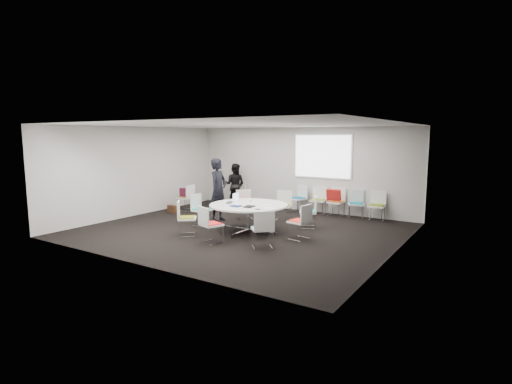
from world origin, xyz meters
The scene contains 31 objects.
room_shell centered at (0.09, 0.00, 1.40)m, with size 8.08×7.08×2.88m.
conference_table centered at (0.25, -0.04, 0.52)m, with size 2.05×2.05×0.73m.
projection_screen centered at (0.80, 3.46, 1.85)m, with size 1.90×0.03×1.35m, color white.
chair_ring_a centered at (1.76, -0.07, 0.28)m, with size 0.52×0.53×0.88m.
chair_ring_b centered at (1.40, 1.19, 0.28)m, with size 0.61×0.61×0.88m.
chair_ring_c centered at (0.36, 1.64, 0.28)m, with size 0.56×0.56×0.88m.
chair_ring_d centered at (-0.72, 1.21, 0.28)m, with size 0.64×0.64×0.88m.
chair_ring_e centered at (-1.25, -0.17, 0.28)m, with size 0.47×0.48×0.88m.
chair_ring_f centered at (-0.84, -1.25, 0.28)m, with size 0.64×0.64×0.88m.
chair_ring_g centered at (0.14, -1.48, 0.28)m, with size 0.59×0.58×0.88m.
chair_ring_h centered at (1.40, -1.20, 0.28)m, with size 0.64×0.64×0.88m.
chair_back_a centered at (0.10, 3.16, 0.28)m, with size 0.59×0.58×0.88m.
chair_back_b centered at (0.82, 3.17, 0.28)m, with size 0.53×0.52×0.88m.
chair_back_c centered at (1.43, 3.17, 0.28)m, with size 0.48×0.47×0.88m.
chair_back_d centered at (2.08, 3.16, 0.28)m, with size 0.60×0.59×0.88m.
chair_back_e centered at (2.71, 3.15, 0.28)m, with size 0.49×0.48×0.88m.
chair_spare_left centered at (-3.21, 1.33, 0.28)m, with size 0.48×0.49×0.88m.
chair_person_back centered at (-2.37, 3.17, 0.28)m, with size 0.48×0.46×0.88m.
person_main centered at (-1.23, 0.57, 0.93)m, with size 0.68×0.45×1.87m, color black.
person_back centered at (-2.37, 3.00, 0.77)m, with size 0.74×0.58×1.53m, color black.
laptop centered at (-0.27, -0.12, 0.74)m, with size 0.32×0.21×0.03m, color #333338.
laptop_lid centered at (-0.27, 0.12, 0.86)m, with size 0.30×0.02×0.22m, color silver.
notebook_black centered at (0.48, -0.36, 0.74)m, with size 0.22×0.30×0.02m, color black.
tablet_folio centered at (0.16, -0.49, 0.74)m, with size 0.26×0.20×0.03m, color navy.
papers_right centered at (0.70, 0.11, 0.73)m, with size 0.30×0.21×0.00m, color silver.
papers_front centered at (1.04, -0.25, 0.73)m, with size 0.30×0.21×0.00m, color white.
cup centered at (0.15, 0.21, 0.78)m, with size 0.08×0.08×0.09m, color white.
phone centered at (0.85, -0.53, 0.73)m, with size 0.14×0.07×0.01m, color black.
maroon_bag centered at (-3.22, 1.33, 0.62)m, with size 0.40×0.14×0.28m, color #4C1427.
brown_bag centered at (-3.32, 0.79, 0.12)m, with size 0.36×0.16×0.24m, color #361E11.
red_jacket centered at (1.43, 2.94, 0.70)m, with size 0.44×0.10×0.35m, color #AA1715.
Camera 1 is at (5.98, -8.63, 2.51)m, focal length 28.00 mm.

